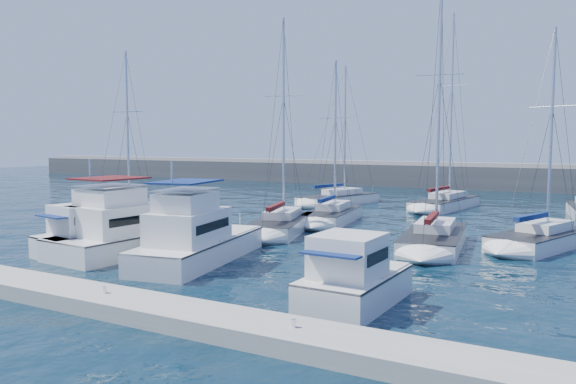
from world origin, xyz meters
The scene contains 16 objects.
ground centered at (0.00, 0.00, 0.00)m, with size 220.00×220.00×0.00m, color black.
breakwater centered at (0.00, 52.00, 1.05)m, with size 160.00×6.00×4.45m.
dock centered at (0.00, -11.00, 0.30)m, with size 40.00×2.20×0.60m, color gray.
dock_cleat_centre centered at (0.00, -11.00, 0.72)m, with size 0.16×0.16×0.25m, color silver.
dock_cleat_near_stbd centered at (8.00, -11.00, 0.72)m, with size 0.16×0.16×0.25m, color silver.
motor_yacht_port_outer centered at (-8.76, -3.89, 0.94)m, with size 3.85×6.48×3.20m.
motor_yacht_port_inner centered at (-7.10, -3.01, 1.13)m, with size 4.69×9.15×4.69m.
motor_yacht_stbd_inner centered at (-2.07, -2.99, 1.13)m, with size 4.92×9.98×4.69m.
motor_yacht_stbd_outer centered at (7.92, -6.13, 0.94)m, with size 2.94×5.47×3.20m.
sailboat_mid_a centered at (-17.10, 7.04, 0.51)m, with size 5.41×8.70×13.74m.
sailboat_mid_b centered at (-3.08, 7.62, 0.52)m, with size 5.29×9.04×14.98m.
sailboat_mid_c centered at (-2.02, 13.75, 0.50)m, with size 4.13×8.56×12.81m.
sailboat_mid_d centered at (7.59, 7.19, 0.53)m, with size 4.34×9.23×16.30m.
sailboat_mid_e centered at (13.12, 10.05, 0.51)m, with size 5.56×8.51×13.16m.
sailboat_back_a centered at (-6.64, 25.49, 0.50)m, with size 5.58×9.87×14.05m.
sailboat_back_b centered at (3.53, 26.95, 0.55)m, with size 4.60×10.11×18.38m.
Camera 1 is at (15.88, -25.58, 6.20)m, focal length 35.00 mm.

